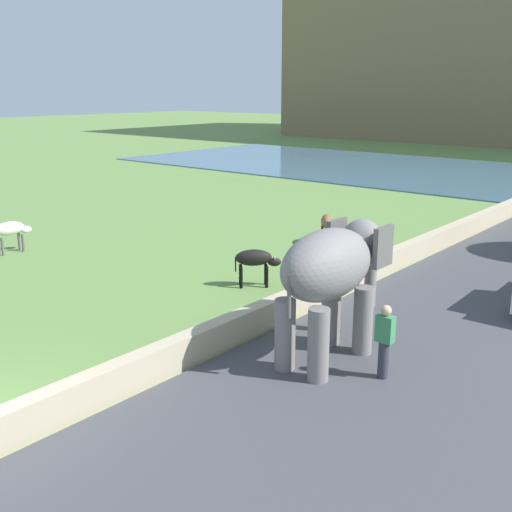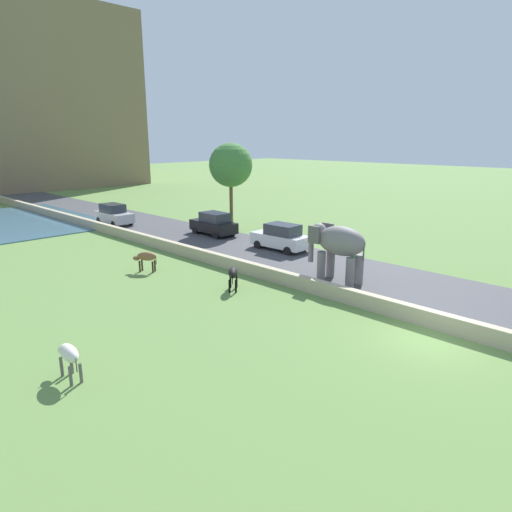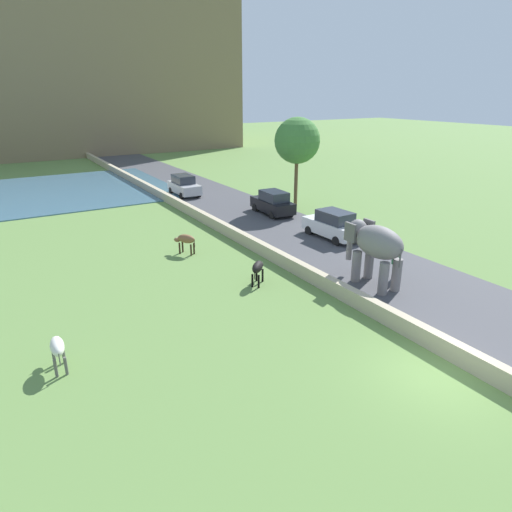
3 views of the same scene
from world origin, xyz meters
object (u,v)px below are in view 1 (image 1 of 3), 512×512
cow_brown (327,222)px  cow_white (11,230)px  elephant (333,271)px  cow_black (255,260)px  person_beside_elephant (384,341)px

cow_brown → cow_white: same height
elephant → cow_brown: elephant is taller
cow_white → elephant: bearing=-1.3°
elephant → cow_black: elephant is taller
elephant → cow_white: (-13.95, 0.33, -1.20)m
cow_white → cow_black: bearing=15.6°
person_beside_elephant → cow_white: person_beside_elephant is taller
elephant → cow_brown: bearing=123.9°
elephant → person_beside_elephant: size_ratio=2.13×
elephant → cow_brown: (-5.87, 8.73, -1.20)m
elephant → cow_black: size_ratio=2.82×
elephant → person_beside_elephant: 1.82m
cow_brown → cow_white: 11.65m
person_beside_elephant → cow_white: bearing=178.2°
cow_black → person_beside_elephant: bearing=-27.3°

